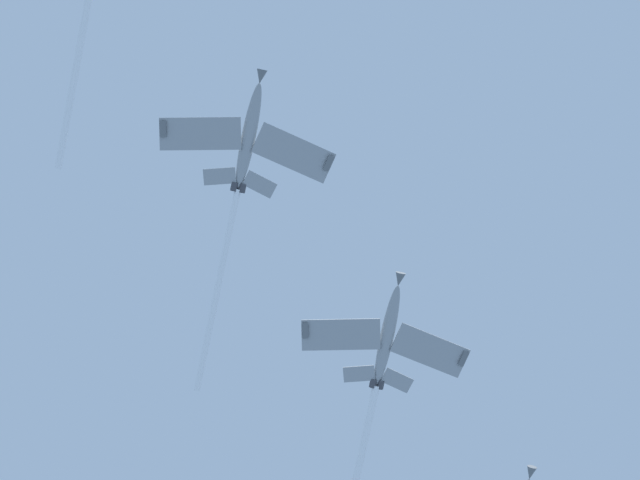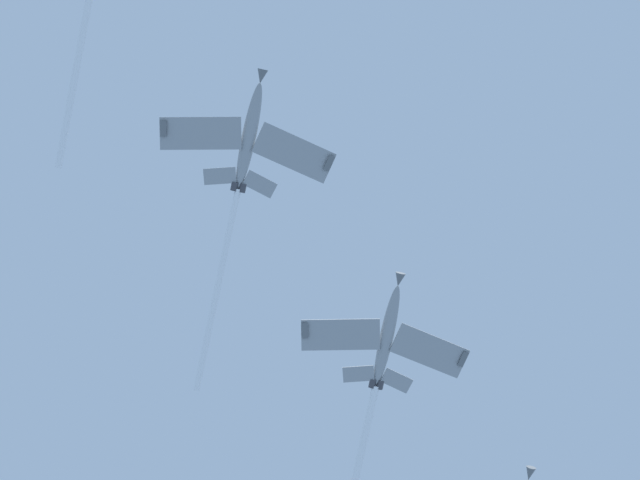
{
  "view_description": "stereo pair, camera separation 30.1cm",
  "coord_description": "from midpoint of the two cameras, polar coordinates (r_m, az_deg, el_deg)",
  "views": [
    {
      "loc": [
        34.2,
        -1.89,
        1.84
      ],
      "look_at": [
        -27.56,
        47.15,
        117.84
      ],
      "focal_mm": 69.99,
      "sensor_mm": 36.0,
      "label": 1
    },
    {
      "loc": [
        34.01,
        -2.13,
        1.84
      ],
      "look_at": [
        -27.56,
        47.15,
        117.84
      ],
      "focal_mm": 69.99,
      "sensor_mm": 36.0,
      "label": 2
    }
  ],
  "objects": [
    {
      "name": "jet_third",
      "position": [
        144.56,
        2.79,
        -6.01
      ],
      "size": [
        28.38,
        19.8,
        15.17
      ],
      "color": "gray"
    },
    {
      "name": "jet_second",
      "position": [
        138.98,
        -3.53,
        3.22
      ],
      "size": [
        30.62,
        20.56,
        17.55
      ],
      "color": "gray"
    }
  ]
}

